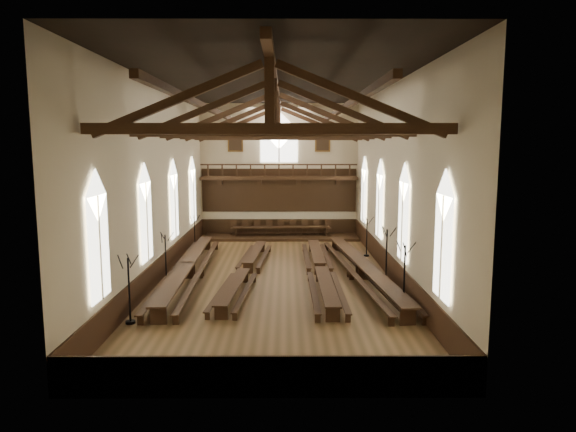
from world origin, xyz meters
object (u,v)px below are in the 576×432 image
at_px(candelabrum_left_far, 195,239).
at_px(refectory_row_a, 188,266).
at_px(candelabrum_left_near, 130,303).
at_px(candelabrum_right_near, 404,287).
at_px(refectory_row_d, 363,267).
at_px(dais, 281,237).
at_px(candelabrum_right_mid, 386,266).
at_px(refectory_row_c, 321,268).
at_px(high_table, 281,228).
at_px(refectory_row_b, 246,269).
at_px(candelabrum_left_mid, 166,267).
at_px(candelabrum_right_far, 367,244).

bearing_deg(candelabrum_left_far, refectory_row_a, -82.82).
height_order(refectory_row_a, candelabrum_left_near, candelabrum_left_near).
height_order(refectory_row_a, candelabrum_right_near, candelabrum_right_near).
xyz_separation_m(refectory_row_d, dais, (-4.35, 11.61, -0.49)).
relative_size(candelabrum_left_far, candelabrum_right_mid, 0.79).
height_order(candelabrum_left_near, candelabrum_right_mid, candelabrum_right_mid).
xyz_separation_m(refectory_row_c, candelabrum_right_near, (3.22, -4.85, 0.35)).
relative_size(candelabrum_left_near, candelabrum_left_far, 1.20).
bearing_deg(candelabrum_right_mid, high_table, 113.26).
relative_size(refectory_row_a, refectory_row_b, 1.10).
bearing_deg(refectory_row_c, candelabrum_left_mid, -174.49).
bearing_deg(candelabrum_right_mid, refectory_row_b, 171.91).
distance_m(refectory_row_a, dais, 12.39).
height_order(refectory_row_b, candelabrum_left_near, candelabrum_left_near).
height_order(refectory_row_c, candelabrum_right_far, candelabrum_right_far).
bearing_deg(refectory_row_d, dais, 110.54).
bearing_deg(refectory_row_d, candelabrum_left_near, -145.87).
bearing_deg(refectory_row_c, refectory_row_a, 178.51).
bearing_deg(dais, candelabrum_right_near, -71.84).
xyz_separation_m(refectory_row_a, dais, (4.79, 11.41, -0.50)).
distance_m(refectory_row_b, refectory_row_d, 6.08).
xyz_separation_m(refectory_row_d, candelabrum_right_far, (1.04, 5.33, 0.17)).
height_order(high_table, candelabrum_left_far, candelabrum_left_far).
bearing_deg(refectory_row_a, candelabrum_right_mid, -6.34).
distance_m(refectory_row_b, candelabrum_right_near, 8.66).
height_order(refectory_row_d, candelabrum_right_mid, candelabrum_right_mid).
distance_m(dais, candelabrum_right_near, 17.32).
distance_m(refectory_row_a, candelabrum_left_far, 7.37).
bearing_deg(dais, high_table, -89.10).
relative_size(refectory_row_b, candelabrum_left_far, 5.96).
bearing_deg(candelabrum_right_near, refectory_row_b, 145.42).
relative_size(refectory_row_b, refectory_row_d, 0.91).
height_order(refectory_row_b, candelabrum_left_far, candelabrum_left_far).
distance_m(high_table, candelabrum_right_near, 17.30).
xyz_separation_m(refectory_row_d, candelabrum_left_far, (-10.06, 7.51, 0.11)).
bearing_deg(candelabrum_left_far, candelabrum_right_near, -48.03).
distance_m(candelabrum_left_far, candelabrum_right_near, 16.60).
bearing_deg(dais, refectory_row_c, -79.40).
height_order(refectory_row_c, candelabrum_right_mid, candelabrum_right_mid).
relative_size(dais, candelabrum_right_far, 4.58).
height_order(refectory_row_b, candelabrum_right_mid, candelabrum_right_mid).
xyz_separation_m(refectory_row_c, candelabrum_left_near, (-7.88, -6.84, 0.32)).
relative_size(refectory_row_d, candelabrum_right_near, 5.26).
relative_size(refectory_row_c, high_table, 1.95).
bearing_deg(candelabrum_right_near, refectory_row_a, 153.71).
height_order(candelabrum_left_mid, candelabrum_right_near, candelabrum_right_near).
bearing_deg(refectory_row_c, dais, 100.60).
height_order(refectory_row_d, dais, refectory_row_d).
bearing_deg(candelabrum_left_mid, candelabrum_right_near, -20.22).
distance_m(candelabrum_left_mid, candelabrum_right_mid, 11.10).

